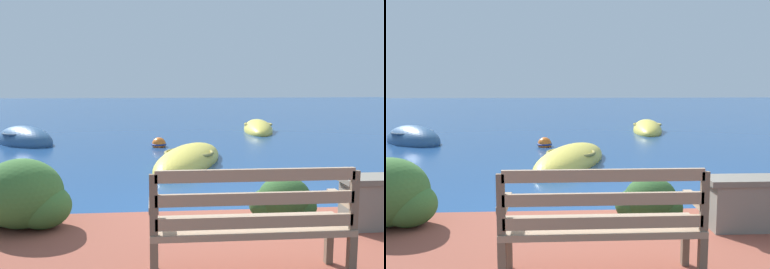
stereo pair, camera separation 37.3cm
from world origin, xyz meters
TOP-DOWN VIEW (x-y plane):
  - ground_plane at (0.00, 0.00)m, footprint 80.00×80.00m
  - park_bench at (-0.50, -1.85)m, footprint 1.56×0.48m
  - hedge_clump_far_left at (-2.66, -0.42)m, footprint 1.09×0.79m
  - hedge_clump_left at (0.19, -0.45)m, footprint 0.74×0.54m
  - rowboat_nearest at (-0.52, 4.02)m, footprint 2.19×3.44m
  - rowboat_mid at (-4.94, 7.42)m, footprint 2.45×2.48m
  - rowboat_far at (2.42, 9.88)m, footprint 1.49×3.32m
  - mooring_buoy at (-1.14, 6.52)m, footprint 0.42×0.42m

SIDE VIEW (x-z plane):
  - ground_plane at x=0.00m, z-range 0.00..0.00m
  - rowboat_far at x=2.42m, z-range -0.29..0.41m
  - rowboat_nearest at x=-0.52m, z-range -0.29..0.41m
  - mooring_buoy at x=-1.14m, z-range -0.12..0.26m
  - rowboat_mid at x=-4.94m, z-range -0.37..0.52m
  - hedge_clump_left at x=0.19m, z-range 0.19..0.69m
  - hedge_clump_far_left at x=-2.66m, z-range 0.17..0.91m
  - park_bench at x=-0.50m, z-range 0.24..1.17m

